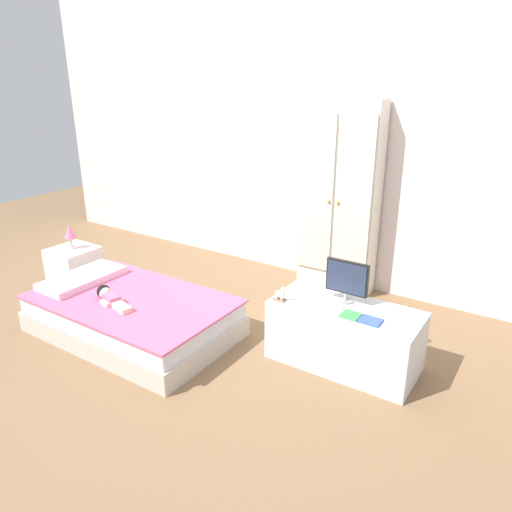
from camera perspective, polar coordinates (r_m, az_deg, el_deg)
name	(u,v)px	position (r m, az deg, el deg)	size (l,w,h in m)	color
ground_plane	(205,347)	(3.43, -6.12, -10.69)	(10.00, 10.00, 0.02)	brown
back_wall	(315,127)	(4.28, 7.05, 14.92)	(6.40, 0.05, 2.70)	silver
bed	(133,315)	(3.61, -14.38, -6.84)	(1.45, 0.88, 0.28)	beige
pillow	(83,278)	(3.93, -19.86, -2.48)	(0.31, 0.63, 0.05)	silver
doll	(109,296)	(3.53, -17.07, -4.56)	(0.39, 0.17, 0.10)	#D6668E
nightstand	(75,269)	(4.48, -20.65, -1.40)	(0.36, 0.36, 0.37)	silver
table_lamp	(70,233)	(4.37, -21.18, 2.58)	(0.10, 0.10, 0.20)	#B7B2AD
wardrobe	(339,198)	(4.09, 9.85, 6.74)	(0.65, 0.25, 1.60)	white
tv_stand	(344,336)	(3.17, 10.40, -9.28)	(0.93, 0.43, 0.41)	silver
tv_monitor	(347,279)	(3.08, 10.72, -2.69)	(0.28, 0.10, 0.28)	#99999E
rocking_horse_toy	(281,295)	(3.09, 2.93, -4.58)	(0.08, 0.04, 0.10)	#8E6642
book_green	(351,315)	(2.97, 11.15, -6.91)	(0.11, 0.10, 0.01)	#429E51
book_blue	(370,321)	(2.93, 13.40, -7.48)	(0.13, 0.10, 0.01)	blue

